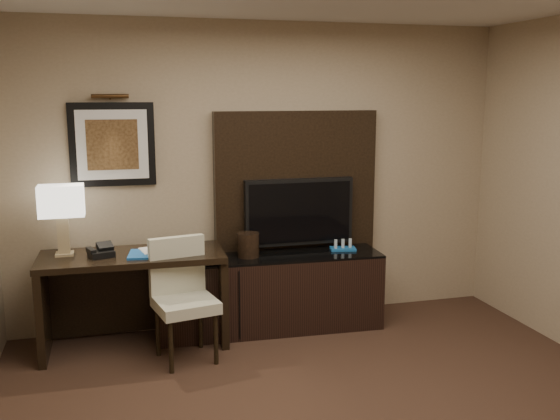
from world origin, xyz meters
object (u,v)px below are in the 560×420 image
object	(u,v)px
credenza	(270,291)
ice_bucket	(248,245)
table_lamp	(62,220)
desk_chair	(186,303)
tv	(299,212)
desk_phone	(101,251)
desk	(134,300)
minibar_tray	(343,245)

from	to	relation	value
credenza	ice_bucket	xyz separation A→B (m)	(-0.19, -0.02, 0.44)
credenza	table_lamp	world-z (taller)	table_lamp
desk_chair	tv	bearing A→B (deg)	18.31
credenza	tv	world-z (taller)	tv
credenza	desk_phone	distance (m)	1.51
desk	credenza	world-z (taller)	desk
credenza	desk_chair	bearing A→B (deg)	-145.94
tv	minibar_tray	bearing A→B (deg)	-22.19
table_lamp	desk_phone	size ratio (longest dim) A/B	3.19
table_lamp	desk_phone	world-z (taller)	table_lamp
desk_chair	ice_bucket	size ratio (longest dim) A/B	4.43
desk_chair	minibar_tray	size ratio (longest dim) A/B	4.10
desk_chair	minibar_tray	xyz separation A→B (m)	(1.49, 0.48, 0.25)
desk_chair	credenza	bearing A→B (deg)	20.28
tv	desk_chair	xyz separation A→B (m)	(-1.11, -0.63, -0.55)
desk	tv	xyz separation A→B (m)	(1.49, 0.24, 0.62)
table_lamp	minibar_tray	size ratio (longest dim) A/B	2.56
credenza	table_lamp	size ratio (longest dim) A/B	3.38
tv	ice_bucket	xyz separation A→B (m)	(-0.51, -0.16, -0.24)
desk_phone	ice_bucket	xyz separation A→B (m)	(1.22, 0.11, -0.05)
desk	minibar_tray	size ratio (longest dim) A/B	6.49
table_lamp	ice_bucket	distance (m)	1.54
tv	desk_phone	distance (m)	1.76
minibar_tray	ice_bucket	bearing A→B (deg)	-179.31
table_lamp	tv	bearing A→B (deg)	3.88
desk_chair	desk	bearing A→B (deg)	122.70
desk_chair	table_lamp	xyz separation A→B (m)	(-0.90, 0.49, 0.62)
tv	desk_phone	xyz separation A→B (m)	(-1.73, -0.27, -0.18)
table_lamp	ice_bucket	world-z (taller)	table_lamp
credenza	minibar_tray	size ratio (longest dim) A/B	8.64
table_lamp	minibar_tray	bearing A→B (deg)	-0.36
desk_chair	table_lamp	distance (m)	1.20
desk_chair	ice_bucket	distance (m)	0.83
table_lamp	ice_bucket	xyz separation A→B (m)	(1.51, -0.03, -0.30)
credenza	tv	distance (m)	0.76
tv	table_lamp	xyz separation A→B (m)	(-2.02, -0.14, 0.06)
ice_bucket	minibar_tray	world-z (taller)	ice_bucket
table_lamp	credenza	bearing A→B (deg)	-0.11
credenza	desk_phone	world-z (taller)	desk_phone
ice_bucket	minibar_tray	xyz separation A→B (m)	(0.88, 0.01, -0.06)
minibar_tray	desk_chair	bearing A→B (deg)	-162.10
tv	desk_chair	distance (m)	1.39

